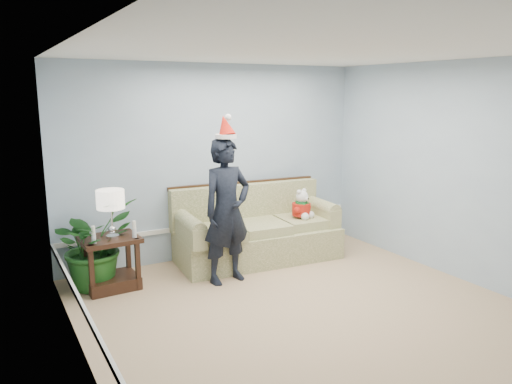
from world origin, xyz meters
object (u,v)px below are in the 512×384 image
(teddy_bear, at_px, (302,207))
(side_table, at_px, (111,268))
(sofa, at_px, (256,233))
(houseplant, at_px, (94,244))
(table_lamp, at_px, (110,201))
(man, at_px, (227,211))

(teddy_bear, bearing_deg, side_table, 157.79)
(sofa, distance_m, houseplant, 2.21)
(sofa, bearing_deg, table_lamp, -171.09)
(side_table, relative_size, houseplant, 0.64)
(side_table, relative_size, man, 0.38)
(sofa, xyz_separation_m, houseplant, (-2.20, 0.03, 0.16))
(side_table, xyz_separation_m, table_lamp, (0.03, -0.04, 0.82))
(sofa, distance_m, man, 1.06)
(sofa, bearing_deg, houseplant, -176.28)
(table_lamp, relative_size, houseplant, 0.54)
(houseplant, distance_m, teddy_bear, 2.85)
(houseplant, height_order, man, man)
(houseplant, bearing_deg, table_lamp, -44.65)
(man, height_order, teddy_bear, man)
(houseplant, height_order, teddy_bear, houseplant)
(side_table, distance_m, man, 1.54)
(sofa, distance_m, side_table, 2.05)
(teddy_bear, bearing_deg, man, 175.04)
(houseplant, bearing_deg, sofa, -0.70)
(sofa, relative_size, teddy_bear, 5.41)
(houseplant, bearing_deg, man, -22.24)
(table_lamp, bearing_deg, houseplant, 135.35)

